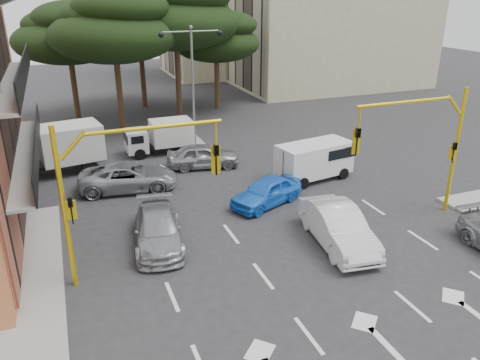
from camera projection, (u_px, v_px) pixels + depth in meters
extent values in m
plane|color=#28282B|center=(310.00, 265.00, 18.26)|extent=(120.00, 120.00, 0.00)
cube|color=gray|center=(195.00, 145.00, 32.02)|extent=(1.40, 6.00, 0.15)
cube|color=black|center=(2.00, 93.00, 19.37)|extent=(0.12, 14.72, 11.20)
cube|color=black|center=(244.00, 5.00, 45.96)|extent=(0.12, 11.04, 16.20)
cube|color=tan|center=(231.00, 6.00, 57.53)|extent=(16.00, 12.00, 16.00)
cube|color=black|center=(167.00, 12.00, 55.01)|extent=(0.12, 11.04, 14.20)
cylinder|color=#382616|center=(120.00, 98.00, 34.94)|extent=(0.44, 0.44, 4.95)
ellipsoid|color=black|center=(114.00, 36.00, 33.25)|extent=(9.15, 9.15, 3.87)
ellipsoid|color=black|center=(121.00, 8.00, 32.40)|extent=(6.86, 6.86, 2.86)
ellipsoid|color=black|center=(104.00, 16.00, 32.85)|extent=(6.07, 6.07, 2.64)
cylinder|color=#382616|center=(178.00, 85.00, 38.26)|extent=(0.44, 0.44, 5.40)
ellipsoid|color=black|center=(175.00, 23.00, 36.42)|extent=(9.98, 9.98, 4.22)
ellipsoid|color=black|center=(167.00, 3.00, 35.96)|extent=(6.62, 6.62, 2.88)
cylinder|color=#382616|center=(75.00, 93.00, 37.47)|extent=(0.44, 0.44, 4.50)
ellipsoid|color=black|center=(68.00, 41.00, 35.94)|extent=(8.32, 8.32, 3.52)
ellipsoid|color=black|center=(74.00, 18.00, 35.15)|extent=(6.24, 6.24, 2.60)
ellipsoid|color=black|center=(59.00, 24.00, 35.57)|extent=(5.52, 5.52, 2.40)
cylinder|color=#382616|center=(217.00, 86.00, 41.59)|extent=(0.44, 0.44, 4.05)
ellipsoid|color=black|center=(216.00, 43.00, 40.20)|extent=(7.49, 7.49, 3.17)
ellipsoid|color=black|center=(224.00, 25.00, 39.48)|extent=(5.62, 5.62, 2.34)
ellipsoid|color=black|center=(209.00, 30.00, 39.89)|extent=(4.97, 4.97, 2.16)
cylinder|color=#382616|center=(143.00, 79.00, 41.99)|extent=(0.44, 0.44, 4.95)
ellipsoid|color=black|center=(139.00, 27.00, 40.30)|extent=(9.15, 9.15, 3.87)
ellipsoid|color=black|center=(145.00, 4.00, 39.45)|extent=(6.86, 6.86, 2.86)
ellipsoid|color=black|center=(131.00, 11.00, 39.89)|extent=(6.07, 6.07, 2.64)
cylinder|color=gold|center=(455.00, 152.00, 21.73)|extent=(0.18, 0.18, 6.00)
cylinder|color=gold|center=(454.00, 105.00, 20.69)|extent=(0.95, 0.14, 0.95)
cylinder|color=gold|center=(405.00, 102.00, 19.64)|extent=(4.80, 0.14, 0.14)
cylinder|color=gold|center=(360.00, 117.00, 19.07)|extent=(0.08, 0.08, 0.90)
imported|color=black|center=(357.00, 142.00, 19.47)|extent=(0.20, 0.24, 1.20)
cube|color=gold|center=(356.00, 141.00, 19.54)|extent=(0.36, 0.06, 1.10)
imported|color=black|center=(454.00, 153.00, 21.53)|extent=(0.16, 0.20, 1.00)
cube|color=gold|center=(452.00, 152.00, 21.61)|extent=(0.35, 0.08, 0.70)
cylinder|color=gold|center=(64.00, 210.00, 15.96)|extent=(0.18, 0.18, 6.00)
cylinder|color=gold|center=(72.00, 146.00, 15.29)|extent=(0.95, 0.14, 0.95)
cylinder|color=gold|center=(155.00, 127.00, 16.08)|extent=(4.80, 0.14, 0.14)
cylinder|color=gold|center=(216.00, 133.00, 16.99)|extent=(0.08, 0.08, 0.90)
imported|color=black|center=(216.00, 160.00, 17.39)|extent=(0.20, 0.24, 1.20)
cube|color=gold|center=(216.00, 160.00, 17.45)|extent=(0.36, 0.06, 1.10)
imported|color=black|center=(71.00, 211.00, 15.90)|extent=(0.16, 0.20, 1.00)
cube|color=gold|center=(71.00, 210.00, 15.99)|extent=(0.35, 0.08, 0.70)
cylinder|color=slate|center=(193.00, 90.00, 30.57)|extent=(0.16, 0.16, 7.50)
cylinder|color=slate|center=(177.00, 32.00, 28.89)|extent=(1.80, 0.10, 0.10)
sphere|color=black|center=(161.00, 35.00, 28.61)|extent=(0.36, 0.36, 0.36)
cylinder|color=slate|center=(205.00, 31.00, 29.49)|extent=(1.80, 0.10, 0.10)
sphere|color=black|center=(220.00, 33.00, 29.88)|extent=(0.36, 0.36, 0.36)
sphere|color=slate|center=(191.00, 27.00, 29.10)|extent=(0.24, 0.24, 0.24)
imported|color=silver|center=(338.00, 227.00, 19.50)|extent=(2.36, 5.15, 1.64)
imported|color=blue|center=(266.00, 192.00, 23.19)|extent=(4.35, 3.06, 1.37)
imported|color=#96989D|center=(158.00, 230.00, 19.54)|extent=(2.64, 4.98, 1.37)
imported|color=#919498|center=(129.00, 177.00, 24.91)|extent=(5.47, 3.19, 1.43)
imported|color=#94959B|center=(203.00, 156.00, 28.04)|extent=(4.57, 2.55, 1.47)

